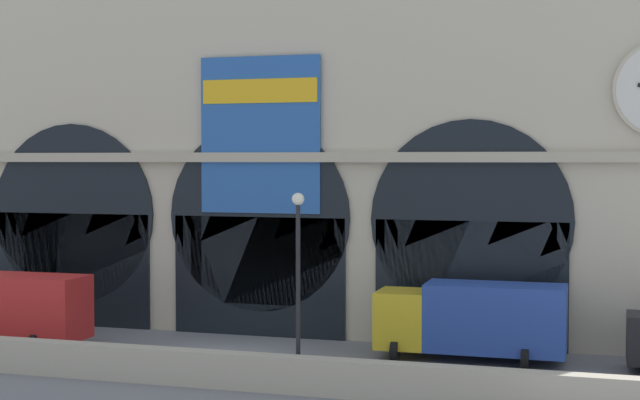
# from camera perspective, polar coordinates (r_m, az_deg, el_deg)

# --- Properties ---
(ground_plane) EXTENTS (200.00, 200.00, 0.00)m
(ground_plane) POSITION_cam_1_polar(r_m,az_deg,el_deg) (39.16, -6.29, -9.44)
(ground_plane) COLOR slate
(quay_parapet_wall) EXTENTS (90.00, 0.70, 1.27)m
(quay_parapet_wall) POSITION_cam_1_polar(r_m,az_deg,el_deg) (34.89, -9.33, -9.87)
(quay_parapet_wall) COLOR #B2A891
(quay_parapet_wall) RESTS_ON ground
(station_building) EXTENTS (40.42, 4.50, 20.98)m
(station_building) POSITION_cam_1_polar(r_m,az_deg,el_deg) (44.94, -2.79, 5.03)
(station_building) COLOR beige
(station_building) RESTS_ON ground
(box_truck_midwest) EXTENTS (7.50, 2.91, 3.12)m
(box_truck_midwest) POSITION_cam_1_polar(r_m,az_deg,el_deg) (43.09, -18.49, -6.16)
(box_truck_midwest) COLOR #2D7A42
(box_truck_midwest) RESTS_ON ground
(box_truck_mideast) EXTENTS (7.50, 2.91, 3.12)m
(box_truck_mideast) POSITION_cam_1_polar(r_m,az_deg,el_deg) (38.45, 9.23, -7.10)
(box_truck_mideast) COLOR gold
(box_truck_mideast) RESTS_ON ground
(street_lamp_quayside) EXTENTS (0.44, 0.44, 6.90)m
(street_lamp_quayside) POSITION_cam_1_polar(r_m,az_deg,el_deg) (33.23, -1.33, -3.85)
(street_lamp_quayside) COLOR black
(street_lamp_quayside) RESTS_ON ground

